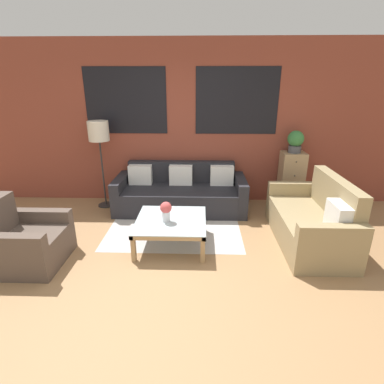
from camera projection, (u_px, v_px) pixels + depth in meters
ground_plane at (170, 275)px, 3.47m from camera, size 16.00×16.00×0.00m
wall_back_brick at (181, 124)px, 5.28m from camera, size 8.40×0.09×2.80m
rug at (175, 226)px, 4.65m from camera, size 1.98×1.59×0.00m
couch_dark at (181, 193)px, 5.21m from camera, size 2.21×0.88×0.78m
settee_vintage at (312, 222)px, 4.09m from camera, size 0.80×1.65×0.92m
armchair_corner at (26, 242)px, 3.62m from camera, size 0.80×0.82×0.84m
coffee_table at (171, 223)px, 4.02m from camera, size 0.93×0.93×0.38m
floor_lamp at (99, 135)px, 5.00m from camera, size 0.34×0.34×1.50m
drawer_cabinet at (291, 179)px, 5.30m from camera, size 0.40×0.37×0.97m
potted_plant at (295, 141)px, 5.06m from camera, size 0.27×0.27×0.37m
flower_vase at (166, 210)px, 3.89m from camera, size 0.15×0.15×0.27m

